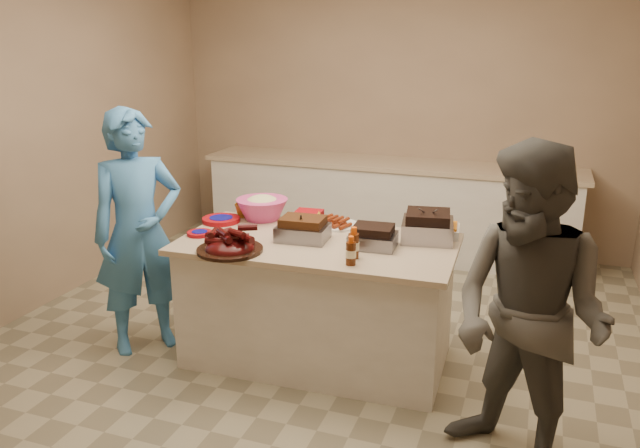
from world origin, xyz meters
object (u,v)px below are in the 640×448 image
(plastic_cup, at_px, (243,217))
(guest_blue, at_px, (149,345))
(roasting_pan, at_px, (427,240))
(bbq_bottle_b, at_px, (351,265))
(rib_platter, at_px, (230,251))
(bbq_bottle_a, at_px, (353,258))
(mustard_bottle, at_px, (319,230))
(coleslaw_bowl, at_px, (262,219))
(island, at_px, (317,357))

(plastic_cup, distance_m, guest_blue, 1.10)
(roasting_pan, height_order, bbq_bottle_b, bbq_bottle_b)
(bbq_bottle_b, bearing_deg, rib_platter, -177.95)
(bbq_bottle_a, distance_m, plastic_cup, 1.13)
(guest_blue, bearing_deg, mustard_bottle, -26.63)
(coleslaw_bowl, distance_m, bbq_bottle_b, 1.08)
(roasting_pan, relative_size, bbq_bottle_a, 1.68)
(guest_blue, bearing_deg, island, -37.91)
(roasting_pan, xyz_separation_m, bbq_bottle_b, (-0.32, -0.59, 0.00))
(mustard_bottle, bearing_deg, plastic_cup, 169.56)
(island, distance_m, bbq_bottle_b, 0.94)
(guest_blue, bearing_deg, roasting_pan, -33.67)
(island, relative_size, coleslaw_bowl, 4.76)
(island, xyz_separation_m, plastic_cup, (-0.69, 0.34, 0.82))
(rib_platter, xyz_separation_m, roasting_pan, (1.07, 0.62, 0.00))
(island, xyz_separation_m, mustard_bottle, (-0.07, 0.22, 0.82))
(island, xyz_separation_m, guest_blue, (-1.17, -0.23, 0.00))
(mustard_bottle, height_order, plastic_cup, mustard_bottle)
(coleslaw_bowl, relative_size, guest_blue, 0.22)
(roasting_pan, height_order, mustard_bottle, mustard_bottle)
(roasting_pan, bearing_deg, bbq_bottle_a, -134.23)
(coleslaw_bowl, bearing_deg, bbq_bottle_b, -37.78)
(island, xyz_separation_m, coleslaw_bowl, (-0.53, 0.34, 0.82))
(guest_blue, bearing_deg, rib_platter, -58.55)
(rib_platter, relative_size, guest_blue, 0.24)
(rib_platter, height_order, guest_blue, rib_platter)
(bbq_bottle_a, relative_size, guest_blue, 0.11)
(mustard_bottle, height_order, guest_blue, mustard_bottle)
(rib_platter, bearing_deg, guest_blue, 170.34)
(coleslaw_bowl, bearing_deg, rib_platter, -81.45)
(coleslaw_bowl, relative_size, mustard_bottle, 2.71)
(rib_platter, xyz_separation_m, bbq_bottle_a, (0.73, 0.14, 0.00))
(roasting_pan, bearing_deg, island, -166.32)
(bbq_bottle_b, xyz_separation_m, guest_blue, (-1.49, 0.10, -0.82))
(island, distance_m, coleslaw_bowl, 1.03)
(plastic_cup, bearing_deg, rib_platter, -69.37)
(bbq_bottle_b, relative_size, plastic_cup, 1.59)
(island, relative_size, mustard_bottle, 12.88)
(rib_platter, distance_m, bbq_bottle_b, 0.75)
(mustard_bottle, bearing_deg, guest_blue, -157.74)
(plastic_cup, height_order, guest_blue, plastic_cup)
(rib_platter, bearing_deg, coleslaw_bowl, 98.55)
(coleslaw_bowl, relative_size, bbq_bottle_b, 2.15)
(bbq_bottle_a, bearing_deg, guest_blue, -179.54)
(roasting_pan, bearing_deg, rib_platter, -158.87)
(bbq_bottle_b, bearing_deg, mustard_bottle, 125.34)
(bbq_bottle_a, height_order, mustard_bottle, bbq_bottle_a)
(bbq_bottle_a, bearing_deg, island, 144.51)
(mustard_bottle, bearing_deg, rib_platter, -122.09)
(plastic_cup, bearing_deg, bbq_bottle_a, -29.12)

